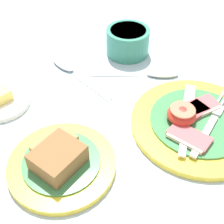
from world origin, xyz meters
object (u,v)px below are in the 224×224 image
object	(u,v)px
butter_dish	(2,101)
teaspoon_by_saucer	(70,70)
sugar_cup	(128,41)
breakfast_plate	(196,122)
bread_plate	(60,161)
teaspoon_near_cup	(150,74)

from	to	relation	value
butter_dish	teaspoon_by_saucer	bearing A→B (deg)	9.59
sugar_cup	teaspoon_by_saucer	size ratio (longest dim) A/B	0.52
breakfast_plate	sugar_cup	world-z (taller)	sugar_cup
sugar_cup	bread_plate	bearing A→B (deg)	-140.94
breakfast_plate	teaspoon_near_cup	size ratio (longest dim) A/B	1.40
sugar_cup	teaspoon_by_saucer	distance (m)	0.15
butter_dish	teaspoon_near_cup	size ratio (longest dim) A/B	0.64
butter_dish	teaspoon_by_saucer	world-z (taller)	butter_dish
breakfast_plate	butter_dish	bearing A→B (deg)	139.53
breakfast_plate	bread_plate	distance (m)	0.25
bread_plate	teaspoon_by_saucer	size ratio (longest dim) A/B	0.90
bread_plate	teaspoon_by_saucer	distance (m)	0.26
bread_plate	teaspoon_near_cup	world-z (taller)	bread_plate
bread_plate	teaspoon_near_cup	size ratio (longest dim) A/B	1.01
sugar_cup	butter_dish	distance (m)	0.31
breakfast_plate	butter_dish	world-z (taller)	breakfast_plate
breakfast_plate	bread_plate	world-z (taller)	bread_plate
bread_plate	teaspoon_near_cup	xyz separation A→B (m)	(0.27, 0.12, -0.01)
teaspoon_by_saucer	breakfast_plate	bearing A→B (deg)	-166.77
bread_plate	teaspoon_by_saucer	world-z (taller)	bread_plate
breakfast_plate	sugar_cup	bearing A→B (deg)	84.23
sugar_cup	teaspoon_by_saucer	xyz separation A→B (m)	(-0.15, 0.00, -0.03)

